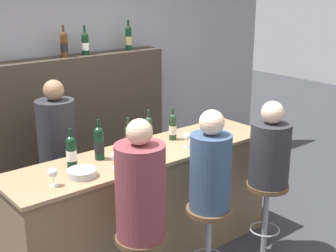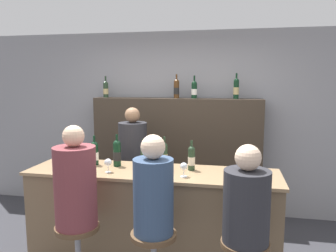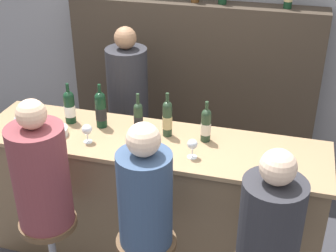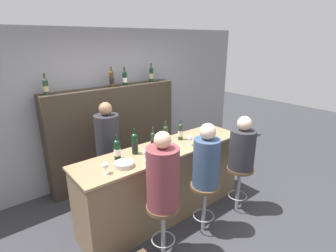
{
  "view_description": "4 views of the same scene",
  "coord_description": "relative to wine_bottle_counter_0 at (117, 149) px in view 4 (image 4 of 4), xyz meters",
  "views": [
    {
      "loc": [
        -2.24,
        -2.7,
        2.42
      ],
      "look_at": [
        0.18,
        0.23,
        1.24
      ],
      "focal_mm": 50.0,
      "sensor_mm": 36.0,
      "label": 1
    },
    {
      "loc": [
        0.78,
        -2.75,
        1.92
      ],
      "look_at": [
        0.15,
        0.36,
        1.47
      ],
      "focal_mm": 35.0,
      "sensor_mm": 36.0,
      "label": 2
    },
    {
      "loc": [
        0.89,
        -2.4,
        2.68
      ],
      "look_at": [
        0.12,
        0.36,
        1.13
      ],
      "focal_mm": 50.0,
      "sensor_mm": 36.0,
      "label": 3
    },
    {
      "loc": [
        -2.02,
        -2.24,
        2.43
      ],
      "look_at": [
        0.13,
        0.38,
        1.29
      ],
      "focal_mm": 28.0,
      "sensor_mm": 36.0,
      "label": 4
    }
  ],
  "objects": [
    {
      "name": "bar_stool_right",
      "position": [
        1.54,
        -0.71,
        -0.62
      ],
      "size": [
        0.38,
        0.38,
        0.68
      ],
      "color": "gray",
      "rests_on": "ground_plane"
    },
    {
      "name": "wine_bottle_counter_4",
      "position": [
        1.03,
        -0.0,
        -0.0
      ],
      "size": [
        0.07,
        0.07,
        0.3
      ],
      "color": "#233823",
      "rests_on": "bar_counter"
    },
    {
      "name": "wall_back",
      "position": [
        0.65,
        1.5,
        0.15
      ],
      "size": [
        6.4,
        0.05,
        2.6
      ],
      "color": "gray",
      "rests_on": "ground_plane"
    },
    {
      "name": "wine_bottle_backbar_3",
      "position": [
        1.45,
        1.28,
        0.65
      ],
      "size": [
        0.07,
        0.07,
        0.34
      ],
      "color": "black",
      "rests_on": "back_bar_cabinet"
    },
    {
      "name": "wine_bottle_counter_3",
      "position": [
        0.75,
        0.0,
        0.01
      ],
      "size": [
        0.07,
        0.07,
        0.33
      ],
      "color": "#233823",
      "rests_on": "bar_counter"
    },
    {
      "name": "wine_bottle_counter_0",
      "position": [
        0.0,
        0.0,
        0.0
      ],
      "size": [
        0.08,
        0.08,
        0.31
      ],
      "color": "black",
      "rests_on": "bar_counter"
    },
    {
      "name": "guest_seated_right",
      "position": [
        1.54,
        -0.71,
        -0.15
      ],
      "size": [
        0.35,
        0.35,
        0.76
      ],
      "color": "#28282D",
      "rests_on": "bar_stool_right"
    },
    {
      "name": "wine_bottle_counter_1",
      "position": [
        0.25,
        0.0,
        0.01
      ],
      "size": [
        0.08,
        0.08,
        0.34
      ],
      "color": "black",
      "rests_on": "bar_counter"
    },
    {
      "name": "bar_counter",
      "position": [
        0.65,
        -0.1,
        -0.64
      ],
      "size": [
        2.49,
        0.64,
        1.03
      ],
      "color": "brown",
      "rests_on": "ground_plane"
    },
    {
      "name": "bartender",
      "position": [
        0.21,
        0.67,
        -0.43
      ],
      "size": [
        0.35,
        0.35,
        1.59
      ],
      "color": "#28282D",
      "rests_on": "ground_plane"
    },
    {
      "name": "wine_glass_1",
      "position": [
        0.25,
        -0.24,
        -0.03
      ],
      "size": [
        0.07,
        0.07,
        0.14
      ],
      "color": "silver",
      "rests_on": "bar_counter"
    },
    {
      "name": "guest_seated_left",
      "position": [
        0.14,
        -0.71,
        -0.1
      ],
      "size": [
        0.35,
        0.35,
        0.87
      ],
      "color": "brown",
      "rests_on": "bar_stool_left"
    },
    {
      "name": "wine_bottle_backbar_2",
      "position": [
        0.89,
        1.28,
        0.64
      ],
      "size": [
        0.08,
        0.08,
        0.31
      ],
      "color": "black",
      "rests_on": "back_bar_cabinet"
    },
    {
      "name": "guest_seated_middle",
      "position": [
        0.82,
        -0.71,
        -0.12
      ],
      "size": [
        0.33,
        0.33,
        0.81
      ],
      "color": "#334766",
      "rests_on": "bar_stool_middle"
    },
    {
      "name": "ground_plane",
      "position": [
        0.65,
        -0.4,
        -1.15
      ],
      "size": [
        16.0,
        16.0,
        0.0
      ],
      "primitive_type": "plane",
      "color": "#333338"
    },
    {
      "name": "wine_bottle_backbar_0",
      "position": [
        -0.38,
        1.28,
        0.63
      ],
      "size": [
        0.07,
        0.07,
        0.3
      ],
      "color": "#233823",
      "rests_on": "back_bar_cabinet"
    },
    {
      "name": "wine_glass_0",
      "position": [
        -0.28,
        -0.24,
        -0.03
      ],
      "size": [
        0.07,
        0.07,
        0.14
      ],
      "color": "silver",
      "rests_on": "bar_counter"
    },
    {
      "name": "wine_bottle_backbar_1",
      "position": [
        0.65,
        1.28,
        0.65
      ],
      "size": [
        0.08,
        0.08,
        0.33
      ],
      "color": "#4C2D14",
      "rests_on": "back_bar_cabinet"
    },
    {
      "name": "bar_stool_middle",
      "position": [
        0.82,
        -0.71,
        -0.62
      ],
      "size": [
        0.38,
        0.38,
        0.68
      ],
      "color": "gray",
      "rests_on": "ground_plane"
    },
    {
      "name": "bar_stool_left",
      "position": [
        0.14,
        -0.71,
        -0.62
      ],
      "size": [
        0.38,
        0.38,
        0.68
      ],
      "color": "gray",
      "rests_on": "ground_plane"
    },
    {
      "name": "wine_glass_2",
      "position": [
        0.99,
        -0.24,
        -0.03
      ],
      "size": [
        0.07,
        0.07,
        0.13
      ],
      "color": "silver",
      "rests_on": "bar_counter"
    },
    {
      "name": "metal_bowl",
      "position": [
        -0.04,
        -0.22,
        -0.1
      ],
      "size": [
        0.22,
        0.22,
        0.06
      ],
      "color": "#B7B7BC",
      "rests_on": "bar_counter"
    },
    {
      "name": "wine_bottle_counter_2",
      "position": [
        0.54,
        -0.0,
        -0.01
      ],
      "size": [
        0.07,
        0.07,
        0.3
      ],
      "color": "#233823",
      "rests_on": "bar_counter"
    },
    {
      "name": "back_bar_cabinet",
      "position": [
        0.65,
        1.28,
        -0.32
      ],
      "size": [
        2.33,
        0.28,
        1.67
      ],
      "color": "#382D23",
      "rests_on": "ground_plane"
    }
  ]
}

